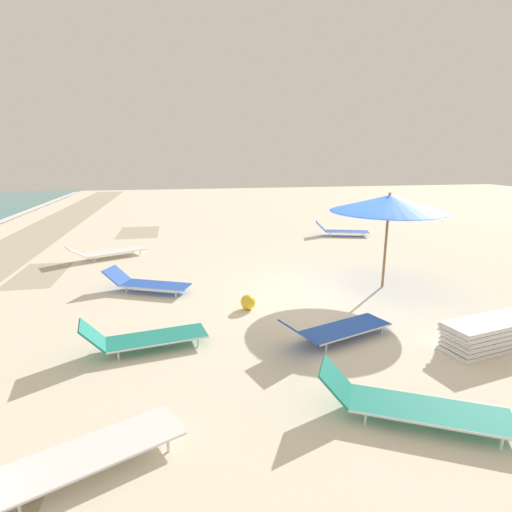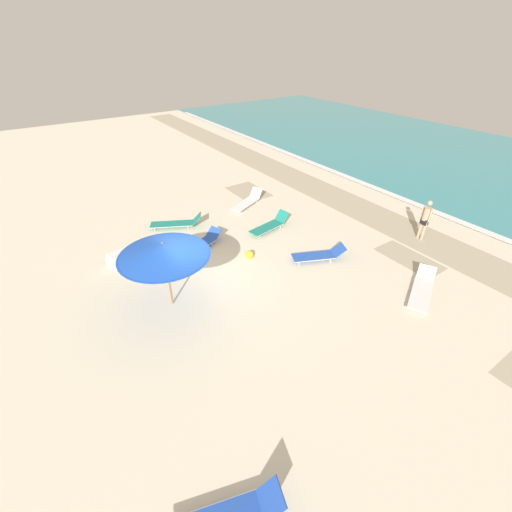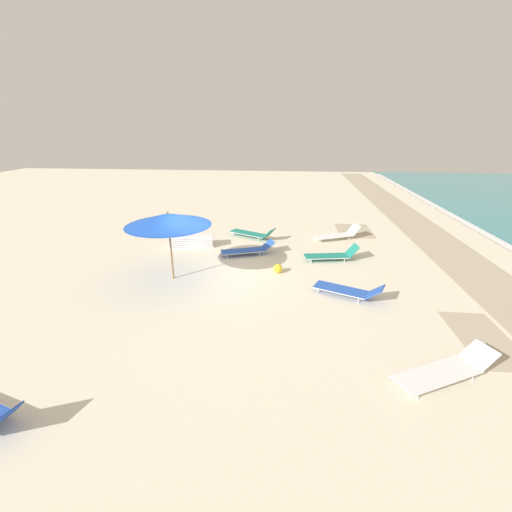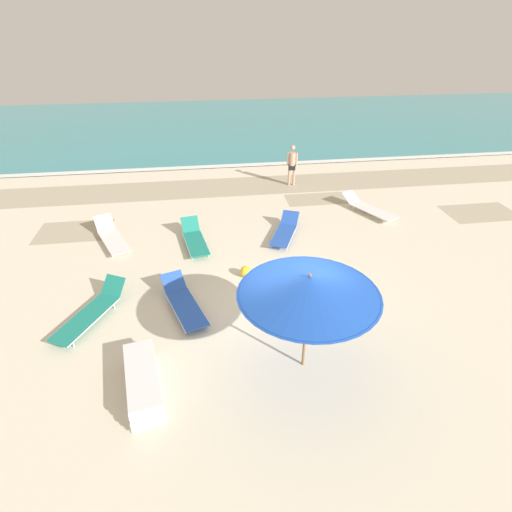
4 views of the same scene
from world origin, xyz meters
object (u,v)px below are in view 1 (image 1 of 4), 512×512
(sun_lounger_mid_beach_solo, at_px, (144,337))
(beach_ball, at_px, (248,302))
(sun_lounger_mid_beach_pair_a, at_px, (108,252))
(sun_lounger_mid_beach_pair_b, at_px, (147,283))
(sun_lounger_under_umbrella, at_px, (71,457))
(lounger_stack, at_px, (493,333))
(sun_lounger_near_water_left, at_px, (410,404))
(sun_lounger_near_water_right, at_px, (341,230))
(beach_umbrella, at_px, (389,204))
(sun_lounger_beside_umbrella, at_px, (336,329))

(sun_lounger_mid_beach_solo, bearing_deg, beach_ball, -64.91)
(sun_lounger_mid_beach_pair_a, height_order, sun_lounger_mid_beach_pair_b, sun_lounger_mid_beach_pair_b)
(sun_lounger_under_umbrella, bearing_deg, lounger_stack, -99.66)
(sun_lounger_mid_beach_pair_b, xyz_separation_m, beach_ball, (-1.59, -2.19, -0.05))
(sun_lounger_mid_beach_solo, xyz_separation_m, sun_lounger_mid_beach_pair_a, (6.54, 1.58, -0.02))
(beach_ball, bearing_deg, sun_lounger_mid_beach_pair_a, 35.26)
(lounger_stack, bearing_deg, beach_ball, 45.99)
(sun_lounger_near_water_left, xyz_separation_m, sun_lounger_mid_beach_pair_a, (9.09, 4.94, -0.01))
(sun_lounger_near_water_right, bearing_deg, sun_lounger_mid_beach_pair_b, 143.70)
(beach_umbrella, bearing_deg, sun_lounger_near_water_right, -13.90)
(beach_umbrella, xyz_separation_m, sun_lounger_near_water_left, (-4.78, 2.22, -1.86))
(sun_lounger_near_water_right, xyz_separation_m, sun_lounger_mid_beach_solo, (-8.46, 7.12, 0.00))
(lounger_stack, bearing_deg, beach_umbrella, -6.31)
(lounger_stack, height_order, beach_ball, lounger_stack)
(sun_lounger_under_umbrella, xyz_separation_m, sun_lounger_beside_umbrella, (2.37, -3.84, -0.01))
(sun_lounger_beside_umbrella, bearing_deg, lounger_stack, -125.59)
(beach_ball, bearing_deg, sun_lounger_near_water_right, -35.83)
(sun_lounger_beside_umbrella, height_order, sun_lounger_mid_beach_pair_a, sun_lounger_beside_umbrella)
(sun_lounger_under_umbrella, bearing_deg, beach_ball, -55.97)
(sun_lounger_mid_beach_pair_a, bearing_deg, lounger_stack, -162.33)
(sun_lounger_beside_umbrella, xyz_separation_m, sun_lounger_mid_beach_pair_b, (3.33, 3.46, 0.00))
(sun_lounger_beside_umbrella, xyz_separation_m, sun_lounger_near_water_right, (8.77, -3.81, 0.00))
(beach_ball, bearing_deg, sun_lounger_beside_umbrella, -143.81)
(lounger_stack, relative_size, sun_lounger_under_umbrella, 0.88)
(beach_umbrella, relative_size, sun_lounger_mid_beach_pair_b, 1.31)
(beach_ball, bearing_deg, sun_lounger_under_umbrella, 147.99)
(lounger_stack, bearing_deg, sun_lounger_mid_beach_pair_a, 33.53)
(sun_lounger_near_water_right, relative_size, sun_lounger_mid_beach_pair_a, 0.93)
(beach_umbrella, distance_m, sun_lounger_mid_beach_solo, 6.29)
(sun_lounger_beside_umbrella, bearing_deg, sun_lounger_mid_beach_solo, 65.60)
(sun_lounger_under_umbrella, bearing_deg, sun_lounger_mid_beach_solo, -35.05)
(beach_umbrella, xyz_separation_m, lounger_stack, (-3.30, -0.25, -1.82))
(lounger_stack, relative_size, sun_lounger_beside_umbrella, 0.90)
(beach_umbrella, relative_size, sun_lounger_beside_umbrella, 1.25)
(sun_lounger_under_umbrella, bearing_deg, sun_lounger_mid_beach_pair_a, -17.47)
(sun_lounger_near_water_right, bearing_deg, sun_lounger_mid_beach_pair_a, 119.31)
(sun_lounger_near_water_right, distance_m, beach_ball, 8.68)
(sun_lounger_under_umbrella, distance_m, sun_lounger_near_water_right, 13.52)
(lounger_stack, xyz_separation_m, sun_lounger_mid_beach_solo, (1.07, 5.83, -0.03))
(beach_umbrella, bearing_deg, sun_lounger_mid_beach_solo, 111.76)
(beach_umbrella, xyz_separation_m, sun_lounger_mid_beach_pair_b, (0.79, 5.73, -1.86))
(lounger_stack, distance_m, sun_lounger_beside_umbrella, 2.63)
(sun_lounger_near_water_right, height_order, beach_ball, sun_lounger_near_water_right)
(sun_lounger_near_water_right, xyz_separation_m, sun_lounger_mid_beach_pair_b, (-5.44, 7.27, -0.00))
(beach_umbrella, height_order, sun_lounger_mid_beach_solo, beach_umbrella)
(sun_lounger_mid_beach_solo, relative_size, sun_lounger_mid_beach_pair_b, 1.00)
(lounger_stack, relative_size, sun_lounger_near_water_right, 0.91)
(sun_lounger_mid_beach_solo, bearing_deg, sun_lounger_mid_beach_pair_a, 3.82)
(sun_lounger_under_umbrella, distance_m, sun_lounger_near_water_left, 3.89)
(sun_lounger_under_umbrella, relative_size, sun_lounger_beside_umbrella, 1.02)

